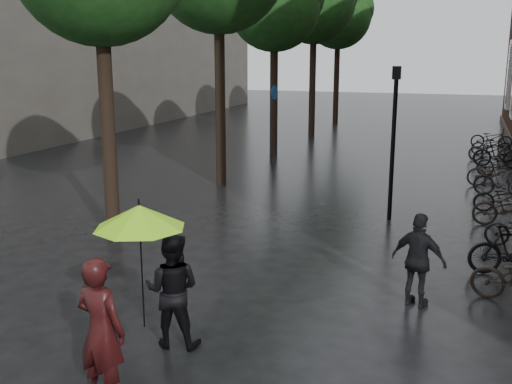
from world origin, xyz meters
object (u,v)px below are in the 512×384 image
at_px(person_black, 172,290).
at_px(lamp_post, 394,129).
at_px(person_burgundy, 101,331).
at_px(pedestrian_walking, 419,260).
at_px(parked_bicycles, 501,176).

relative_size(person_black, lamp_post, 0.44).
bearing_deg(person_burgundy, pedestrian_walking, -121.05).
relative_size(parked_bicycles, lamp_post, 4.85).
xyz_separation_m(parked_bicycles, lamp_post, (-2.81, -4.40, 1.87)).
distance_m(person_black, lamp_post, 8.26).
relative_size(person_black, pedestrian_walking, 1.06).
distance_m(parked_bicycles, lamp_post, 5.54).
distance_m(person_burgundy, person_black, 1.59).
distance_m(person_black, parked_bicycles, 13.20).
xyz_separation_m(person_burgundy, parked_bicycles, (5.06, 13.83, -0.47)).
relative_size(person_burgundy, person_black, 1.10).
bearing_deg(person_burgundy, parked_bicycles, -102.41).
xyz_separation_m(person_burgundy, pedestrian_walking, (3.36, 4.18, -0.13)).
bearing_deg(person_black, parked_bicycles, -122.46).
bearing_deg(parked_bicycles, person_black, -111.92).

